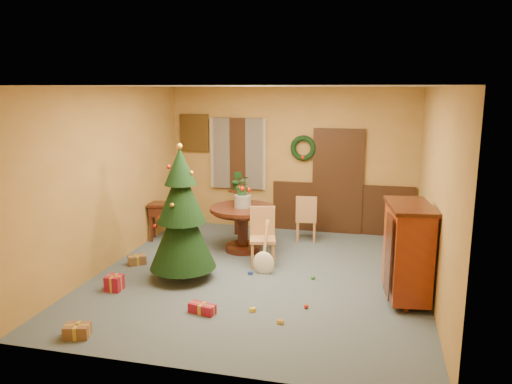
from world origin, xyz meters
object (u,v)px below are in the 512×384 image
(sideboard, at_px, (408,249))
(chair_near, at_px, (262,234))
(writing_desk, at_px, (170,212))
(christmas_tree, at_px, (182,216))
(dining_table, at_px, (243,220))

(sideboard, bearing_deg, chair_near, 157.48)
(sideboard, bearing_deg, writing_desk, 156.67)
(sideboard, bearing_deg, christmas_tree, 179.91)
(christmas_tree, relative_size, writing_desk, 2.34)
(chair_near, relative_size, sideboard, 0.71)
(dining_table, height_order, writing_desk, dining_table)
(dining_table, bearing_deg, sideboard, -28.88)
(christmas_tree, bearing_deg, sideboard, -0.09)
(dining_table, xyz_separation_m, sideboard, (2.73, -1.51, 0.16))
(dining_table, distance_m, christmas_tree, 1.65)
(dining_table, xyz_separation_m, writing_desk, (-1.54, 0.33, -0.02))
(chair_near, distance_m, christmas_tree, 1.47)
(writing_desk, relative_size, sideboard, 0.66)
(christmas_tree, xyz_separation_m, sideboard, (3.27, -0.01, -0.26))
(dining_table, height_order, christmas_tree, christmas_tree)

